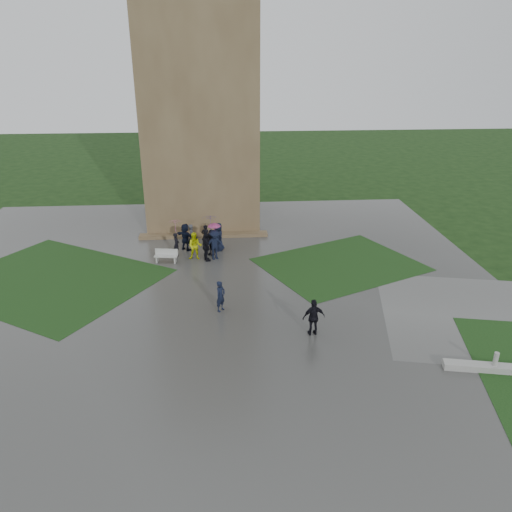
{
  "coord_description": "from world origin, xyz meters",
  "views": [
    {
      "loc": [
        1.29,
        -22.68,
        12.21
      ],
      "look_at": [
        3.21,
        3.9,
        1.2
      ],
      "focal_mm": 35.0,
      "sensor_mm": 36.0,
      "label": 1
    }
  ],
  "objects": [
    {
      "name": "bench",
      "position": [
        -2.21,
        6.19,
        0.44
      ],
      "size": [
        1.47,
        0.65,
        0.83
      ],
      "rotation": [
        0.0,
        0.0,
        -0.15
      ],
      "color": "#AEAEA9",
      "rests_on": "plaza"
    },
    {
      "name": "lawn_inset_left",
      "position": [
        -8.5,
        4.0,
        0.03
      ],
      "size": [
        14.1,
        13.46,
        0.01
      ],
      "primitive_type": "cube",
      "rotation": [
        0.0,
        0.0,
        -0.56
      ],
      "color": "black",
      "rests_on": "plaza"
    },
    {
      "name": "plaza",
      "position": [
        0.0,
        2.0,
        0.01
      ],
      "size": [
        34.0,
        34.0,
        0.02
      ],
      "primitive_type": "cube",
      "color": "#373735",
      "rests_on": "ground"
    },
    {
      "name": "visitor_cluster",
      "position": [
        0.05,
        7.14,
        1.23
      ],
      "size": [
        3.61,
        3.34,
        2.65
      ],
      "color": "black",
      "rests_on": "plaza"
    },
    {
      "name": "tower",
      "position": [
        0.0,
        15.0,
        9.0
      ],
      "size": [
        8.0,
        8.0,
        18.0
      ],
      "primitive_type": "cube",
      "color": "brown",
      "rests_on": "ground"
    },
    {
      "name": "tower_plinth",
      "position": [
        0.0,
        10.6,
        0.13
      ],
      "size": [
        9.0,
        0.8,
        0.22
      ],
      "primitive_type": "cube",
      "color": "brown",
      "rests_on": "plaza"
    },
    {
      "name": "pedestrian_near",
      "position": [
        5.37,
        -2.92,
        0.91
      ],
      "size": [
        1.12,
        0.73,
        1.79
      ],
      "primitive_type": "imported",
      "rotation": [
        0.0,
        0.0,
        3.28
      ],
      "color": "black",
      "rests_on": "plaza"
    },
    {
      "name": "lawn_inset_right",
      "position": [
        8.5,
        5.0,
        0.03
      ],
      "size": [
        11.12,
        10.15,
        0.01
      ],
      "primitive_type": "cube",
      "rotation": [
        0.0,
        0.0,
        0.44
      ],
      "color": "black",
      "rests_on": "plaza"
    },
    {
      "name": "ground",
      "position": [
        0.0,
        0.0,
        0.0
      ],
      "size": [
        120.0,
        120.0,
        0.0
      ],
      "primitive_type": "plane",
      "color": "black"
    },
    {
      "name": "pedestrian_mid",
      "position": [
        1.13,
        -0.32,
        0.82
      ],
      "size": [
        0.67,
        0.7,
        1.61
      ],
      "primitive_type": "imported",
      "rotation": [
        0.0,
        0.0,
        0.9
      ],
      "color": "black",
      "rests_on": "plaza"
    }
  ]
}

